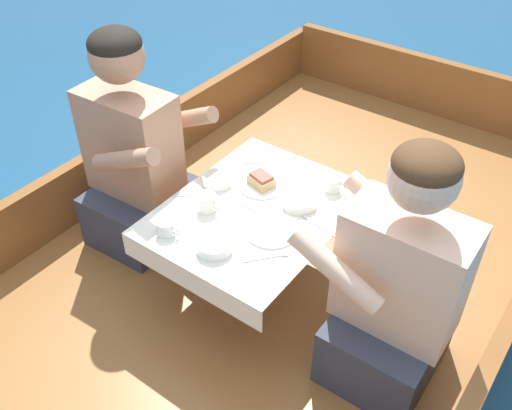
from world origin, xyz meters
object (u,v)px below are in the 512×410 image
Objects in this scene: coffee_cup_center at (166,227)px; person_port at (134,160)px; coffee_cup_port at (207,202)px; coffee_cup_starboard at (333,184)px; person_starboard at (396,291)px; sandwich at (261,180)px.

person_port is at bearing 149.03° from coffee_cup_center.
coffee_cup_starboard is (0.33, 0.39, -0.01)m from coffee_cup_port.
person_starboard reaches higher than coffee_cup_center.
person_port is 10.02× the size of coffee_cup_center.
coffee_cup_port is at bearing 80.72° from coffee_cup_center.
person_starboard reaches higher than coffee_cup_port.
person_starboard is at bearing -36.87° from coffee_cup_starboard.
coffee_cup_starboard is at bearing 30.96° from sandwich.
coffee_cup_port is 0.51m from coffee_cup_starboard.
person_port reaches higher than sandwich.
coffee_cup_center is at bearing -104.73° from sandwich.
person_starboard is 9.69× the size of coffee_cup_center.
coffee_cup_starboard reaches higher than coffee_cup_center.
coffee_cup_center is at bearing -33.80° from person_port.
person_starboard is at bearing -14.91° from sandwich.
coffee_cup_starboard is 0.95× the size of coffee_cup_center.
person_starboard reaches higher than coffee_cup_starboard.
coffee_cup_starboard is at bearing 19.20° from person_port.
person_port is at bearing -1.00° from person_starboard.
sandwich is 0.29m from coffee_cup_starboard.
person_port is 0.47m from coffee_cup_port.
sandwich is (-0.69, 0.18, 0.05)m from person_starboard.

